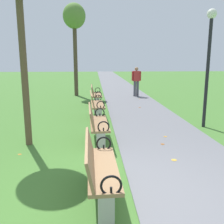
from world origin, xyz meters
name	(u,v)px	position (x,y,z in m)	size (l,w,h in m)	color
ground_plane	(132,197)	(0.00, 0.00, 0.00)	(80.00, 80.00, 0.00)	#42722D
paved_walkway	(116,84)	(1.26, 18.00, 0.01)	(2.53, 44.00, 0.02)	slate
park_bench_1	(99,168)	(-0.50, 0.04, 0.49)	(0.50, 1.61, 0.90)	#93704C
park_bench_2	(97,123)	(-0.50, 2.70, 0.49)	(0.52, 1.61, 0.90)	#93704C
park_bench_3	(96,104)	(-0.50, 5.45, 0.49)	(0.54, 1.62, 0.90)	#93704C
park_bench_4	(96,95)	(-0.50, 7.97, 0.49)	(0.49, 1.61, 0.90)	#93704C
tree_2	(74,20)	(-1.60, 11.20, 4.18)	(1.24, 1.24, 5.07)	#4C3D2D
pedestrian_walking	(136,80)	(1.79, 10.54, 0.93)	(0.53, 0.23, 1.62)	#4C4C56
lamp_post	(209,51)	(2.83, 3.93, 2.31)	(0.28, 0.28, 3.48)	black
scattered_leaves	(135,142)	(0.45, 2.56, 0.02)	(4.15, 11.70, 0.02)	#93511E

